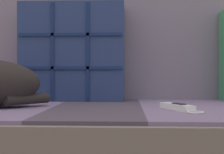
% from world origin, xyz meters
% --- Properties ---
extents(sofa_backrest, '(2.15, 0.14, 0.44)m').
position_xyz_m(sofa_backrest, '(0.00, 0.48, 0.64)').
color(sofa_backrest, slate).
rests_on(sofa_backrest, couch).
extents(throw_pillow_quilted, '(0.43, 0.14, 0.40)m').
position_xyz_m(throw_pillow_quilted, '(-0.13, 0.33, 0.62)').
color(throw_pillow_quilted, navy).
rests_on(throw_pillow_quilted, couch).
extents(game_remote_far, '(0.12, 0.20, 0.02)m').
position_xyz_m(game_remote_far, '(0.25, -0.03, 0.43)').
color(game_remote_far, white).
rests_on(game_remote_far, couch).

